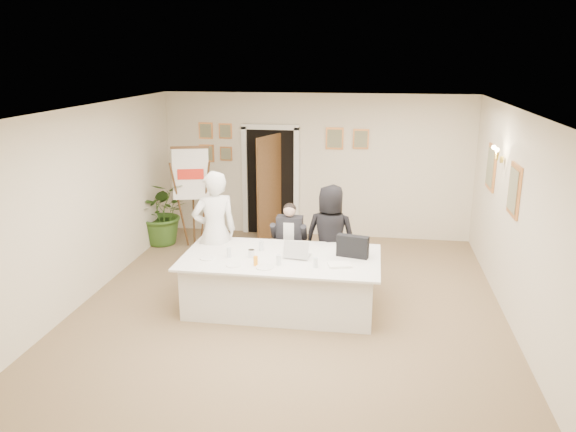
{
  "coord_description": "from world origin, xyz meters",
  "views": [
    {
      "loc": [
        1.11,
        -7.26,
        3.48
      ],
      "look_at": [
        -0.11,
        0.6,
        1.2
      ],
      "focal_mm": 35.0,
      "sensor_mm": 36.0,
      "label": 1
    }
  ],
  "objects_px": {
    "potted_palm": "(163,212)",
    "laptop": "(297,247)",
    "seated_man": "(289,242)",
    "standing_man": "(215,232)",
    "steel_jug": "(251,253)",
    "flip_chart": "(192,202)",
    "conference_table": "(281,282)",
    "standing_woman": "(330,237)",
    "oj_glass": "(256,261)",
    "laptop_bag": "(353,246)",
    "paper_stack": "(340,265)"
  },
  "relations": [
    {
      "from": "potted_palm",
      "to": "laptop",
      "type": "height_order",
      "value": "potted_palm"
    },
    {
      "from": "seated_man",
      "to": "potted_palm",
      "type": "relative_size",
      "value": 1.04
    },
    {
      "from": "standing_man",
      "to": "steel_jug",
      "type": "height_order",
      "value": "standing_man"
    },
    {
      "from": "flip_chart",
      "to": "conference_table",
      "type": "bearing_deg",
      "value": -49.14
    },
    {
      "from": "standing_man",
      "to": "laptop",
      "type": "xyz_separation_m",
      "value": [
        1.31,
        -0.44,
        -0.02
      ]
    },
    {
      "from": "standing_woman",
      "to": "oj_glass",
      "type": "relative_size",
      "value": 12.47
    },
    {
      "from": "conference_table",
      "to": "flip_chart",
      "type": "distance_m",
      "value": 3.19
    },
    {
      "from": "laptop_bag",
      "to": "conference_table",
      "type": "bearing_deg",
      "value": -158.84
    },
    {
      "from": "seated_man",
      "to": "laptop",
      "type": "distance_m",
      "value": 1.03
    },
    {
      "from": "seated_man",
      "to": "laptop",
      "type": "xyz_separation_m",
      "value": [
        0.26,
        -0.96,
        0.27
      ]
    },
    {
      "from": "seated_man",
      "to": "laptop",
      "type": "relative_size",
      "value": 3.49
    },
    {
      "from": "flip_chart",
      "to": "steel_jug",
      "type": "relative_size",
      "value": 17.03
    },
    {
      "from": "potted_palm",
      "to": "laptop",
      "type": "distance_m",
      "value": 3.81
    },
    {
      "from": "laptop",
      "to": "laptop_bag",
      "type": "height_order",
      "value": "laptop_bag"
    },
    {
      "from": "laptop",
      "to": "steel_jug",
      "type": "relative_size",
      "value": 3.36
    },
    {
      "from": "laptop",
      "to": "flip_chart",
      "type": "bearing_deg",
      "value": 141.21
    },
    {
      "from": "potted_palm",
      "to": "conference_table",
      "type": "bearing_deg",
      "value": -42.72
    },
    {
      "from": "standing_woman",
      "to": "laptop",
      "type": "distance_m",
      "value": 0.93
    },
    {
      "from": "conference_table",
      "to": "standing_woman",
      "type": "distance_m",
      "value": 1.15
    },
    {
      "from": "flip_chart",
      "to": "standing_woman",
      "type": "height_order",
      "value": "flip_chart"
    },
    {
      "from": "standing_woman",
      "to": "steel_jug",
      "type": "relative_size",
      "value": 14.74
    },
    {
      "from": "conference_table",
      "to": "standing_man",
      "type": "distance_m",
      "value": 1.3
    },
    {
      "from": "conference_table",
      "to": "seated_man",
      "type": "bearing_deg",
      "value": 91.99
    },
    {
      "from": "potted_palm",
      "to": "laptop",
      "type": "xyz_separation_m",
      "value": [
        2.91,
        -2.44,
        0.3
      ]
    },
    {
      "from": "conference_table",
      "to": "seated_man",
      "type": "relative_size",
      "value": 2.13
    },
    {
      "from": "potted_palm",
      "to": "standing_man",
      "type": "bearing_deg",
      "value": -51.42
    },
    {
      "from": "steel_jug",
      "to": "laptop",
      "type": "bearing_deg",
      "value": 11.91
    },
    {
      "from": "laptop",
      "to": "standing_man",
      "type": "bearing_deg",
      "value": 168.43
    },
    {
      "from": "laptop_bag",
      "to": "standing_man",
      "type": "bearing_deg",
      "value": -175.86
    },
    {
      "from": "oj_glass",
      "to": "seated_man",
      "type": "bearing_deg",
      "value": 80.25
    },
    {
      "from": "standing_man",
      "to": "oj_glass",
      "type": "xyz_separation_m",
      "value": [
        0.81,
        -0.88,
        -0.09
      ]
    },
    {
      "from": "seated_man",
      "to": "steel_jug",
      "type": "relative_size",
      "value": 11.73
    },
    {
      "from": "paper_stack",
      "to": "flip_chart",
      "type": "bearing_deg",
      "value": 137.77
    },
    {
      "from": "laptop_bag",
      "to": "paper_stack",
      "type": "relative_size",
      "value": 1.46
    },
    {
      "from": "standing_woman",
      "to": "potted_palm",
      "type": "height_order",
      "value": "standing_woman"
    },
    {
      "from": "laptop",
      "to": "laptop_bag",
      "type": "xyz_separation_m",
      "value": [
        0.76,
        0.1,
        0.02
      ]
    },
    {
      "from": "standing_man",
      "to": "steel_jug",
      "type": "xyz_separation_m",
      "value": [
        0.68,
        -0.57,
        -0.1
      ]
    },
    {
      "from": "standing_woman",
      "to": "conference_table",
      "type": "bearing_deg",
      "value": 61.84
    },
    {
      "from": "standing_man",
      "to": "standing_woman",
      "type": "height_order",
      "value": "standing_man"
    },
    {
      "from": "standing_man",
      "to": "paper_stack",
      "type": "distance_m",
      "value": 2.06
    },
    {
      "from": "paper_stack",
      "to": "oj_glass",
      "type": "xyz_separation_m",
      "value": [
        -1.11,
        -0.16,
        0.05
      ]
    },
    {
      "from": "standing_woman",
      "to": "potted_palm",
      "type": "bearing_deg",
      "value": -18.78
    },
    {
      "from": "seated_man",
      "to": "flip_chart",
      "type": "bearing_deg",
      "value": 154.51
    },
    {
      "from": "flip_chart",
      "to": "oj_glass",
      "type": "bearing_deg",
      "value": -57.32
    },
    {
      "from": "standing_man",
      "to": "potted_palm",
      "type": "relative_size",
      "value": 1.51
    },
    {
      "from": "flip_chart",
      "to": "seated_man",
      "type": "bearing_deg",
      "value": -34.4
    },
    {
      "from": "oj_glass",
      "to": "laptop",
      "type": "bearing_deg",
      "value": 41.32
    },
    {
      "from": "flip_chart",
      "to": "paper_stack",
      "type": "height_order",
      "value": "flip_chart"
    },
    {
      "from": "seated_man",
      "to": "paper_stack",
      "type": "height_order",
      "value": "seated_man"
    },
    {
      "from": "laptop_bag",
      "to": "paper_stack",
      "type": "xyz_separation_m",
      "value": [
        -0.15,
        -0.38,
        -0.14
      ]
    }
  ]
}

